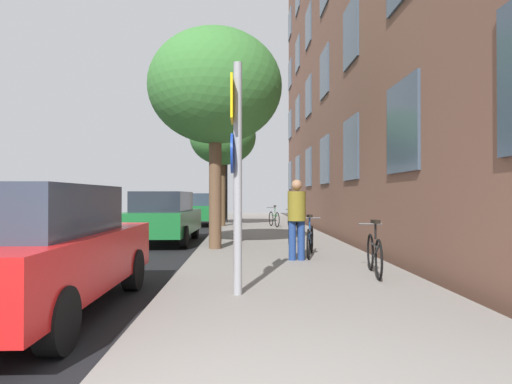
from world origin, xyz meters
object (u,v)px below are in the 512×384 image
car_2 (197,209)px  car_3 (202,205)px  bicycle_4 (295,221)px  car_1 (164,217)px  tree_near (215,88)px  pedestrian_0 (297,214)px  tree_far (223,137)px  bicycle_3 (299,226)px  bicycle_2 (290,231)px  bicycle_5 (274,218)px  traffic_light (224,176)px  bicycle_0 (374,253)px  sign_post (236,162)px  bicycle_1 (310,240)px  car_0 (34,249)px

car_2 → car_3: same height
bicycle_4 → car_1: (-4.55, -3.32, 0.36)m
tree_near → pedestrian_0: size_ratio=3.32×
tree_far → bicycle_3: 7.08m
car_2 → tree_far: bearing=-56.1°
car_1 → bicycle_2: bearing=-21.1°
bicycle_4 → car_2: bearing=131.2°
bicycle_2 → pedestrian_0: pedestrian_0 is taller
tree_near → bicycle_4: tree_near is taller
bicycle_5 → pedestrian_0: 10.25m
bicycle_5 → tree_near: bearing=-104.8°
traffic_light → bicycle_0: traffic_light is taller
tree_far → bicycle_2: tree_far is taller
bicycle_2 → bicycle_4: (0.71, 4.80, -0.00)m
sign_post → tree_near: (-0.63, 5.33, 2.37)m
sign_post → bicycle_2: 6.57m
bicycle_2 → car_1: (-3.84, 1.48, 0.35)m
bicycle_1 → bicycle_4: (0.52, 7.20, -0.00)m
bicycle_3 → bicycle_1: bearing=-94.5°
traffic_light → tree_far: 3.10m
car_1 → traffic_light: bearing=80.2°
sign_post → bicycle_3: sign_post is taller
bicycle_4 → car_3: car_3 is taller
sign_post → tree_far: (-0.82, 13.94, 2.24)m
car_1 → bicycle_4: bearing=36.1°
bicycle_3 → pedestrian_0: size_ratio=0.96×
traffic_light → bicycle_1: traffic_light is taller
tree_far → car_1: size_ratio=1.19×
traffic_light → tree_near: (0.23, -11.23, 1.80)m
bicycle_1 → car_2: (-3.88, 12.22, 0.35)m
traffic_light → bicycle_5: 4.43m
bicycle_4 → car_0: car_0 is taller
bicycle_5 → bicycle_0: bearing=-85.8°
bicycle_2 → car_1: car_1 is taller
tree_far → car_1: (-1.57, -6.23, -3.36)m
bicycle_1 → bicycle_4: 7.22m
bicycle_5 → tree_far: bearing=167.7°
bicycle_2 → pedestrian_0: (-0.20, -3.03, 0.62)m
tree_far → bicycle_5: bearing=-12.3°
bicycle_0 → pedestrian_0: size_ratio=0.95×
tree_near → car_0: tree_near is taller
bicycle_0 → traffic_light: bearing=102.1°
car_3 → bicycle_2: bearing=-76.9°
pedestrian_0 → car_0: bearing=-134.4°
sign_post → bicycle_0: sign_post is taller
bicycle_1 → pedestrian_0: bearing=-121.7°
bicycle_4 → traffic_light: bearing=118.7°
bicycle_2 → bicycle_4: size_ratio=1.02×
car_0 → car_3: size_ratio=1.06×
bicycle_0 → bicycle_3: (-0.37, 7.20, -0.01)m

